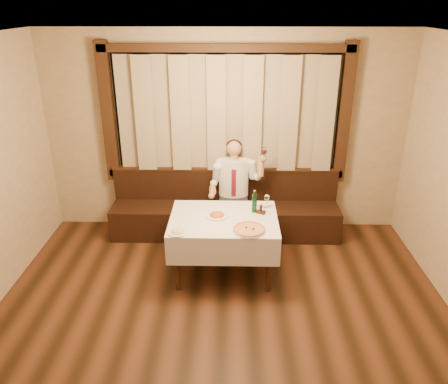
{
  "coord_description": "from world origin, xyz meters",
  "views": [
    {
      "loc": [
        0.1,
        -2.88,
        3.1
      ],
      "look_at": [
        0.0,
        1.9,
        1.0
      ],
      "focal_mm": 35.0,
      "sensor_mm": 36.0,
      "label": 1
    }
  ],
  "objects_px": {
    "cruet_caddy": "(261,210)",
    "banquette": "(225,213)",
    "seated_man": "(234,183)",
    "pizza": "(249,229)",
    "green_bottle": "(254,203)",
    "pasta_cream": "(178,230)",
    "pasta_red": "(217,214)",
    "dining_table": "(224,226)"
  },
  "relations": [
    {
      "from": "pasta_red",
      "to": "seated_man",
      "type": "relative_size",
      "value": 0.2
    },
    {
      "from": "pizza",
      "to": "pasta_red",
      "type": "xyz_separation_m",
      "value": [
        -0.37,
        0.35,
        0.02
      ]
    },
    {
      "from": "pasta_cream",
      "to": "green_bottle",
      "type": "xyz_separation_m",
      "value": [
        0.86,
        0.54,
        0.09
      ]
    },
    {
      "from": "pasta_cream",
      "to": "green_bottle",
      "type": "height_order",
      "value": "green_bottle"
    },
    {
      "from": "pizza",
      "to": "cruet_caddy",
      "type": "bearing_deg",
      "value": 70.58
    },
    {
      "from": "banquette",
      "to": "dining_table",
      "type": "xyz_separation_m",
      "value": [
        0.0,
        -1.02,
        0.34
      ]
    },
    {
      "from": "banquette",
      "to": "green_bottle",
      "type": "height_order",
      "value": "green_bottle"
    },
    {
      "from": "dining_table",
      "to": "pizza",
      "type": "distance_m",
      "value": 0.44
    },
    {
      "from": "dining_table",
      "to": "pizza",
      "type": "relative_size",
      "value": 3.35
    },
    {
      "from": "green_bottle",
      "to": "cruet_caddy",
      "type": "height_order",
      "value": "green_bottle"
    },
    {
      "from": "pasta_red",
      "to": "pasta_cream",
      "type": "xyz_separation_m",
      "value": [
        -0.42,
        -0.41,
        -0.01
      ]
    },
    {
      "from": "pasta_red",
      "to": "green_bottle",
      "type": "relative_size",
      "value": 0.96
    },
    {
      "from": "pizza",
      "to": "cruet_caddy",
      "type": "height_order",
      "value": "cruet_caddy"
    },
    {
      "from": "pasta_red",
      "to": "green_bottle",
      "type": "height_order",
      "value": "green_bottle"
    },
    {
      "from": "banquette",
      "to": "pasta_cream",
      "type": "height_order",
      "value": "banquette"
    },
    {
      "from": "pizza",
      "to": "green_bottle",
      "type": "xyz_separation_m",
      "value": [
        0.08,
        0.47,
        0.1
      ]
    },
    {
      "from": "pasta_cream",
      "to": "seated_man",
      "type": "relative_size",
      "value": 0.17
    },
    {
      "from": "cruet_caddy",
      "to": "banquette",
      "type": "bearing_deg",
      "value": 140.36
    },
    {
      "from": "pasta_red",
      "to": "pasta_cream",
      "type": "height_order",
      "value": "pasta_red"
    },
    {
      "from": "banquette",
      "to": "green_bottle",
      "type": "bearing_deg",
      "value": -66.95
    },
    {
      "from": "pizza",
      "to": "banquette",
      "type": "bearing_deg",
      "value": 102.27
    },
    {
      "from": "dining_table",
      "to": "pasta_cream",
      "type": "bearing_deg",
      "value": -142.94
    },
    {
      "from": "banquette",
      "to": "green_bottle",
      "type": "xyz_separation_m",
      "value": [
        0.37,
        -0.86,
        0.57
      ]
    },
    {
      "from": "pizza",
      "to": "pasta_red",
      "type": "distance_m",
      "value": 0.51
    },
    {
      "from": "pasta_cream",
      "to": "dining_table",
      "type": "bearing_deg",
      "value": 37.06
    },
    {
      "from": "pasta_red",
      "to": "cruet_caddy",
      "type": "relative_size",
      "value": 2.32
    },
    {
      "from": "pasta_cream",
      "to": "seated_man",
      "type": "height_order",
      "value": "seated_man"
    },
    {
      "from": "banquette",
      "to": "pasta_cream",
      "type": "distance_m",
      "value": 1.56
    },
    {
      "from": "pizza",
      "to": "green_bottle",
      "type": "relative_size",
      "value": 1.33
    },
    {
      "from": "green_bottle",
      "to": "seated_man",
      "type": "xyz_separation_m",
      "value": [
        -0.24,
        0.77,
        -0.06
      ]
    },
    {
      "from": "dining_table",
      "to": "cruet_caddy",
      "type": "height_order",
      "value": "cruet_caddy"
    },
    {
      "from": "pizza",
      "to": "seated_man",
      "type": "relative_size",
      "value": 0.27
    },
    {
      "from": "green_bottle",
      "to": "banquette",
      "type": "bearing_deg",
      "value": 113.05
    },
    {
      "from": "pasta_red",
      "to": "banquette",
      "type": "bearing_deg",
      "value": 85.43
    },
    {
      "from": "banquette",
      "to": "green_bottle",
      "type": "distance_m",
      "value": 1.09
    },
    {
      "from": "dining_table",
      "to": "pasta_red",
      "type": "height_order",
      "value": "pasta_red"
    },
    {
      "from": "dining_table",
      "to": "cruet_caddy",
      "type": "relative_size",
      "value": 10.75
    },
    {
      "from": "pasta_red",
      "to": "green_bottle",
      "type": "distance_m",
      "value": 0.47
    },
    {
      "from": "seated_man",
      "to": "pizza",
      "type": "bearing_deg",
      "value": -82.41
    },
    {
      "from": "pasta_cream",
      "to": "cruet_caddy",
      "type": "distance_m",
      "value": 1.07
    },
    {
      "from": "banquette",
      "to": "pizza",
      "type": "height_order",
      "value": "banquette"
    },
    {
      "from": "banquette",
      "to": "dining_table",
      "type": "relative_size",
      "value": 2.52
    }
  ]
}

